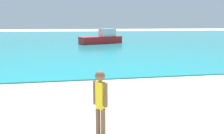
{
  "coord_description": "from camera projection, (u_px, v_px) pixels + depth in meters",
  "views": [
    {
      "loc": [
        -1.59,
        2.22,
        2.5
      ],
      "look_at": [
        -0.35,
        9.74,
        0.92
      ],
      "focal_mm": 33.74,
      "sensor_mm": 36.0,
      "label": 1
    }
  ],
  "objects": [
    {
      "name": "water",
      "position": [
        86.0,
        37.0,
        38.55
      ],
      "size": [
        160.0,
        60.0,
        0.06
      ],
      "primitive_type": "cube",
      "color": "teal",
      "rests_on": "ground"
    },
    {
      "name": "person_standing",
      "position": [
        100.0,
        103.0,
        4.36
      ],
      "size": [
        0.29,
        0.27,
        1.57
      ],
      "rotation": [
        0.0,
        0.0,
        5.54
      ],
      "color": "brown",
      "rests_on": "ground"
    },
    {
      "name": "boat_far",
      "position": [
        102.0,
        38.0,
        26.33
      ],
      "size": [
        5.57,
        3.59,
        1.81
      ],
      "rotation": [
        0.0,
        0.0,
        3.53
      ],
      "color": "red",
      "rests_on": "water"
    }
  ]
}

